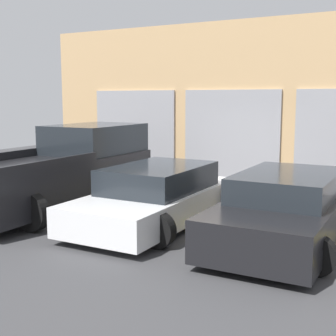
# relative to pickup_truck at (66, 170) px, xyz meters

# --- Properties ---
(ground_plane) EXTENTS (28.00, 28.00, 0.00)m
(ground_plane) POSITION_rel_pickup_truck_xyz_m (2.68, 1.48, -0.88)
(ground_plane) COLOR #3D3D3F
(shophouse_building) EXTENTS (13.20, 0.68, 4.80)m
(shophouse_building) POSITION_rel_pickup_truck_xyz_m (2.67, 4.76, 1.47)
(shophouse_building) COLOR tan
(shophouse_building) RESTS_ON ground
(pickup_truck) EXTENTS (2.44, 5.41, 1.91)m
(pickup_truck) POSITION_rel_pickup_truck_xyz_m (0.00, 0.00, 0.00)
(pickup_truck) COLOR black
(pickup_truck) RESTS_ON ground
(sedan_white) EXTENTS (2.27, 4.47, 1.20)m
(sedan_white) POSITION_rel_pickup_truck_xyz_m (2.68, -0.29, -0.31)
(sedan_white) COLOR white
(sedan_white) RESTS_ON ground
(sedan_side) EXTENTS (2.22, 4.45, 1.26)m
(sedan_side) POSITION_rel_pickup_truck_xyz_m (5.35, -0.29, -0.28)
(sedan_side) COLOR black
(sedan_side) RESTS_ON ground
(parking_stripe_far_left) EXTENTS (0.12, 2.20, 0.01)m
(parking_stripe_far_left) POSITION_rel_pickup_truck_xyz_m (-1.34, -0.32, -0.88)
(parking_stripe_far_left) COLOR gold
(parking_stripe_far_left) RESTS_ON ground
(parking_stripe_left) EXTENTS (0.12, 2.20, 0.01)m
(parking_stripe_left) POSITION_rel_pickup_truck_xyz_m (1.34, -0.32, -0.88)
(parking_stripe_left) COLOR gold
(parking_stripe_left) RESTS_ON ground
(parking_stripe_centre) EXTENTS (0.12, 2.20, 0.01)m
(parking_stripe_centre) POSITION_rel_pickup_truck_xyz_m (4.01, -0.32, -0.88)
(parking_stripe_centre) COLOR gold
(parking_stripe_centre) RESTS_ON ground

